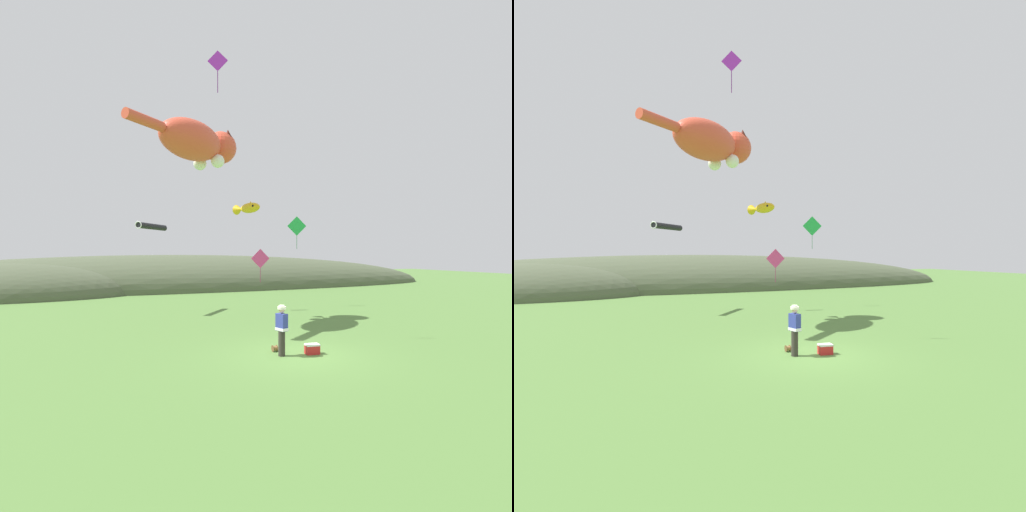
# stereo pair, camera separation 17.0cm
# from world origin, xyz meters

# --- Properties ---
(ground_plane) EXTENTS (120.00, 120.00, 0.00)m
(ground_plane) POSITION_xyz_m (0.00, 0.00, 0.00)
(ground_plane) COLOR #517A38
(distant_hill_ridge) EXTENTS (62.45, 14.61, 6.84)m
(distant_hill_ridge) POSITION_xyz_m (-2.34, 27.81, 0.00)
(distant_hill_ridge) COLOR #4C563D
(distant_hill_ridge) RESTS_ON ground
(festival_attendant) EXTENTS (0.37, 0.48, 1.77)m
(festival_attendant) POSITION_xyz_m (-0.51, 0.15, 0.95)
(festival_attendant) COLOR #332D28
(festival_attendant) RESTS_ON ground
(kite_spool) EXTENTS (0.17, 0.24, 0.24)m
(kite_spool) POSITION_xyz_m (-0.50, 0.80, 0.12)
(kite_spool) COLOR olive
(kite_spool) RESTS_ON ground
(picnic_cooler) EXTENTS (0.51, 0.36, 0.36)m
(picnic_cooler) POSITION_xyz_m (0.61, 0.01, 0.18)
(picnic_cooler) COLOR red
(picnic_cooler) RESTS_ON ground
(kite_giant_cat) EXTENTS (6.29, 5.27, 2.31)m
(kite_giant_cat) POSITION_xyz_m (-1.78, 7.65, 9.24)
(kite_giant_cat) COLOR #E04C33
(kite_fish_windsock) EXTENTS (1.13, 2.14, 0.64)m
(kite_fish_windsock) POSITION_xyz_m (1.00, 7.89, 6.04)
(kite_fish_windsock) COLOR gold
(kite_tube_streamer) EXTENTS (2.15, 2.65, 0.44)m
(kite_tube_streamer) POSITION_xyz_m (-3.57, 12.38, 5.21)
(kite_tube_streamer) COLOR black
(kite_diamond_pink) EXTENTS (1.22, 0.08, 2.12)m
(kite_diamond_pink) POSITION_xyz_m (2.91, 10.82, 3.24)
(kite_diamond_pink) COLOR #E53F8C
(kite_diamond_green) EXTENTS (1.30, 0.31, 2.23)m
(kite_diamond_green) POSITION_xyz_m (6.00, 11.87, 5.42)
(kite_diamond_green) COLOR green
(kite_diamond_violet) EXTENTS (0.79, 0.38, 1.76)m
(kite_diamond_violet) POSITION_xyz_m (-1.83, 3.70, 11.61)
(kite_diamond_violet) COLOR purple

